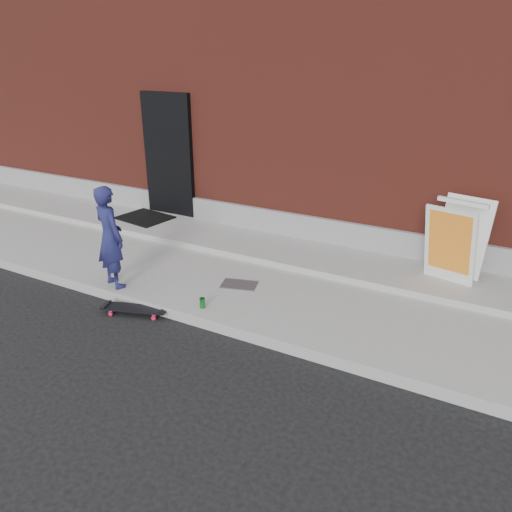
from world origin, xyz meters
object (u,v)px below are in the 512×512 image
Objects in this scene: pizza_sign at (456,241)px; soda_can at (202,303)px; child at (110,237)px; skateboard at (135,309)px.

pizza_sign is 3.55m from soda_can.
pizza_sign reaches higher than soda_can.
child is 1.62× the size of skateboard.
soda_can is (1.46, 0.03, -0.65)m from child.
soda_can is at bearing 22.61° from skateboard.
skateboard is 4.44m from pizza_sign.
child is 1.60m from soda_can.
pizza_sign is at bearing -132.19° from child.
child is at bearing 152.75° from skateboard.
pizza_sign is at bearing 36.36° from skateboard.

